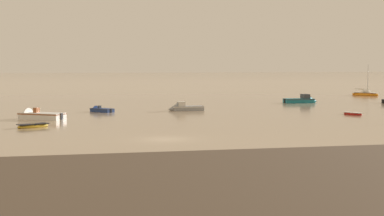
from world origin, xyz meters
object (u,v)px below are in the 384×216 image
Objects in this scene: motorboat_moored_1 at (36,117)px; rowboat_moored_4 at (33,126)px; rowboat_moored_2 at (353,114)px; motorboat_moored_0 at (99,110)px; motorboat_moored_2 at (304,101)px; sailboat_moored_1 at (365,94)px; motorboat_moored_3 at (183,108)px.

motorboat_moored_1 is 10.04m from rowboat_moored_4.
motorboat_moored_0 is at bearing 45.58° from rowboat_moored_2.
motorboat_moored_2 is at bearing -31.65° from rowboat_moored_2.
rowboat_moored_2 is (-25.93, -43.92, -0.18)m from sailboat_moored_1.
motorboat_moored_3 is (-47.56, -31.89, -0.00)m from sailboat_moored_1.
motorboat_moored_1 is at bearing 61.88° from rowboat_moored_2.
motorboat_moored_3 reaches higher than rowboat_moored_2.
motorboat_moored_1 is 1.79× the size of rowboat_moored_4.
motorboat_moored_0 is 21.38m from rowboat_moored_4.
motorboat_moored_2 is at bearing -174.51° from rowboat_moored_4.
motorboat_moored_2 is (45.79, 21.72, 0.04)m from motorboat_moored_1.
rowboat_moored_2 is (-3.14, -24.53, -0.22)m from motorboat_moored_2.
motorboat_moored_2 is 24.73m from rowboat_moored_2.
sailboat_moored_1 reaches higher than motorboat_moored_2.
motorboat_moored_1 reaches higher than motorboat_moored_3.
motorboat_moored_2 is at bearing -80.82° from sailboat_moored_1.
sailboat_moored_1 is 1.32× the size of motorboat_moored_3.
rowboat_moored_4 reaches higher than rowboat_moored_2.
motorboat_moored_1 is 0.95× the size of sailboat_moored_1.
sailboat_moored_1 is 51.01m from rowboat_moored_2.
motorboat_moored_0 is 39.14m from motorboat_moored_2.
rowboat_moored_2 is at bearing 160.29° from rowboat_moored_4.
rowboat_moored_4 is (-68.36, -51.16, -0.15)m from sailboat_moored_1.
sailboat_moored_1 reaches higher than motorboat_moored_3.
motorboat_moored_2 is 27.74m from motorboat_moored_3.
rowboat_moored_4 is (-45.56, -31.77, -0.20)m from motorboat_moored_2.
rowboat_moored_2 is at bearing -96.88° from motorboat_moored_2.
motorboat_moored_1 is 42.74m from rowboat_moored_2.
motorboat_moored_2 reaches higher than rowboat_moored_2.
sailboat_moored_1 is 1.88× the size of rowboat_moored_4.
motorboat_moored_1 is (-8.55, -9.65, 0.12)m from motorboat_moored_0.
motorboat_moored_2 reaches higher than motorboat_moored_3.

